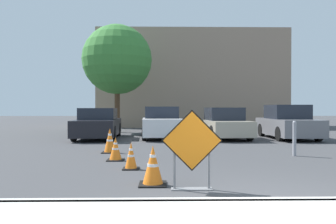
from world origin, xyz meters
The scene contains 14 objects.
ground_plane centered at (0.00, 10.00, 0.00)m, with size 96.00×96.00×0.00m, color #3D3D3F.
curb_lip centered at (0.00, 0.00, 0.07)m, with size 26.12×0.20×0.14m.
road_closed_sign centered at (-1.25, 1.08, 0.77)m, with size 1.09×0.20×1.43m.
traffic_cone_nearest centered at (-1.96, 1.50, 0.37)m, with size 0.52×0.52×0.75m.
traffic_cone_second centered at (-2.53, 3.12, 0.31)m, with size 0.39×0.39×0.64m.
traffic_cone_third centered at (-3.08, 4.44, 0.31)m, with size 0.46×0.46×0.65m.
traffic_cone_fourth centered at (-3.50, 6.03, 0.39)m, with size 0.51×0.51×0.81m.
parked_car_nearest centered at (-4.87, 11.14, 0.69)m, with size 2.07×4.37×1.47m.
parked_car_second centered at (-1.82, 11.42, 0.71)m, with size 2.02×4.21×1.54m.
parked_car_third centered at (1.23, 11.07, 0.69)m, with size 2.09×4.13×1.49m.
parked_car_fourth centered at (4.28, 10.98, 0.74)m, with size 1.96×4.20×1.62m.
bollard_nearest centered at (2.27, 5.19, 0.57)m, with size 0.12×0.12×1.07m.
building_facade_backdrop centered at (0.57, 22.05, 3.75)m, with size 14.60×5.00×7.50m.
street_tree_behind_lot centered at (-4.50, 15.15, 4.40)m, with size 4.20×4.20×6.51m.
Camera 1 is at (-1.78, -4.72, 1.46)m, focal length 35.00 mm.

